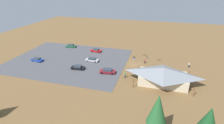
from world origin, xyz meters
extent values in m
plane|color=brown|center=(0.00, 0.00, 0.00)|extent=(160.00, 160.00, 0.00)
cube|color=#4C4C51|center=(23.83, 2.28, 0.03)|extent=(41.48, 32.06, 0.05)
cube|color=beige|center=(-9.19, 10.04, 1.38)|extent=(12.85, 6.83, 2.77)
pyramid|color=gray|center=(-9.19, 10.04, 3.78)|extent=(15.24, 9.21, 2.02)
cylinder|color=brown|center=(-16.63, 5.62, 1.38)|extent=(0.20, 0.20, 2.77)
cylinder|color=brown|center=(-1.75, 5.62, 1.38)|extent=(0.20, 0.20, 2.77)
cylinder|color=brown|center=(-16.63, 14.47, 1.38)|extent=(0.20, 0.20, 2.77)
cylinder|color=brown|center=(-1.75, 14.47, 1.38)|extent=(0.20, 0.20, 2.77)
cylinder|color=brown|center=(1.25, -5.37, 0.45)|extent=(0.60, 0.60, 0.90)
cylinder|color=#99999E|center=(0.56, -0.72, 1.10)|extent=(0.08, 0.08, 2.20)
cube|color=#1959B2|center=(0.56, -0.72, 1.90)|extent=(0.56, 0.04, 0.40)
cone|color=#235B2D|center=(-8.06, 29.07, 5.74)|extent=(3.61, 3.61, 5.97)
cone|color=#194C23|center=(-16.22, 28.82, 4.88)|extent=(4.00, 4.00, 5.62)
torus|color=black|center=(-7.46, -5.60, 0.36)|extent=(0.72, 0.06, 0.72)
torus|color=black|center=(-8.43, -5.57, 0.36)|extent=(0.72, 0.06, 0.72)
cylinder|color=#2347B7|center=(-7.95, -5.58, 0.48)|extent=(0.89, 0.07, 0.04)
cylinder|color=#2347B7|center=(-7.77, -5.59, 0.55)|extent=(0.04, 0.04, 0.39)
cube|color=black|center=(-7.77, -5.59, 0.74)|extent=(0.20, 0.09, 0.05)
cylinder|color=#2347B7|center=(-8.33, -5.57, 0.59)|extent=(0.04, 0.04, 0.47)
cylinder|color=black|center=(-8.33, -5.57, 0.83)|extent=(0.05, 0.48, 0.03)
torus|color=black|center=(-3.78, -6.71, 0.34)|extent=(0.45, 0.56, 0.68)
torus|color=black|center=(-3.16, -7.51, 0.34)|extent=(0.45, 0.56, 0.68)
cylinder|color=#722D9E|center=(-3.47, -7.11, 0.45)|extent=(0.60, 0.75, 0.04)
cylinder|color=#722D9E|center=(-3.58, -6.97, 0.54)|extent=(0.04, 0.04, 0.41)
cube|color=black|center=(-3.58, -6.97, 0.75)|extent=(0.19, 0.21, 0.05)
cylinder|color=#722D9E|center=(-3.22, -7.43, 0.56)|extent=(0.04, 0.04, 0.44)
cylinder|color=black|center=(-3.22, -7.43, 0.78)|extent=(0.40, 0.32, 0.03)
torus|color=black|center=(-10.76, 0.20, 0.36)|extent=(0.27, 0.70, 0.72)
torus|color=black|center=(-11.12, 1.23, 0.36)|extent=(0.27, 0.70, 0.72)
cylinder|color=yellow|center=(-10.94, 0.72, 0.48)|extent=(0.36, 0.96, 0.04)
cylinder|color=yellow|center=(-10.88, 0.53, 0.56)|extent=(0.04, 0.04, 0.39)
cube|color=black|center=(-10.88, 0.53, 0.76)|extent=(0.14, 0.22, 0.05)
cylinder|color=yellow|center=(-11.08, 1.13, 0.59)|extent=(0.04, 0.04, 0.46)
cylinder|color=black|center=(-11.08, 1.13, 0.82)|extent=(0.46, 0.19, 0.03)
torus|color=black|center=(-7.08, 0.83, 0.35)|extent=(0.48, 0.56, 0.70)
torus|color=black|center=(-6.46, 0.09, 0.35)|extent=(0.48, 0.56, 0.70)
cylinder|color=silver|center=(-6.77, 0.46, 0.46)|extent=(0.60, 0.71, 0.04)
cylinder|color=silver|center=(-6.88, 0.60, 0.57)|extent=(0.04, 0.04, 0.45)
cube|color=black|center=(-6.88, 0.60, 0.80)|extent=(0.19, 0.21, 0.05)
cylinder|color=silver|center=(-6.53, 0.16, 0.60)|extent=(0.04, 0.04, 0.50)
cylinder|color=black|center=(-6.53, 0.16, 0.85)|extent=(0.39, 0.33, 0.03)
torus|color=black|center=(-9.47, 0.46, 0.33)|extent=(0.46, 0.54, 0.67)
torus|color=black|center=(-8.77, 1.30, 0.33)|extent=(0.46, 0.54, 0.67)
cylinder|color=orange|center=(-9.12, 0.88, 0.45)|extent=(0.67, 0.80, 0.04)
cylinder|color=orange|center=(-9.25, 0.73, 0.53)|extent=(0.04, 0.04, 0.39)
cube|color=black|center=(-9.25, 0.73, 0.73)|extent=(0.19, 0.21, 0.05)
cylinder|color=orange|center=(-8.84, 1.22, 0.54)|extent=(0.04, 0.04, 0.42)
cylinder|color=black|center=(-8.84, 1.22, 0.75)|extent=(0.39, 0.33, 0.03)
torus|color=black|center=(-1.92, -8.85, 0.34)|extent=(0.61, 0.36, 0.68)
torus|color=black|center=(-2.82, -9.35, 0.34)|extent=(0.61, 0.36, 0.68)
cylinder|color=#197A7F|center=(-2.37, -9.10, 0.45)|extent=(0.85, 0.49, 0.04)
cylinder|color=#197A7F|center=(-2.21, -9.01, 0.55)|extent=(0.04, 0.04, 0.42)
cube|color=black|center=(-2.21, -9.01, 0.76)|extent=(0.21, 0.17, 0.05)
cylinder|color=#197A7F|center=(-2.73, -9.30, 0.58)|extent=(0.04, 0.04, 0.48)
cylinder|color=black|center=(-2.73, -9.30, 0.82)|extent=(0.26, 0.44, 0.03)
torus|color=black|center=(-15.88, 2.85, 0.35)|extent=(0.38, 0.63, 0.70)
torus|color=black|center=(-15.41, 2.02, 0.35)|extent=(0.38, 0.63, 0.70)
cylinder|color=#B7B7BC|center=(-15.65, 2.43, 0.47)|extent=(0.46, 0.78, 0.04)
cylinder|color=#B7B7BC|center=(-15.73, 2.58, 0.57)|extent=(0.04, 0.04, 0.45)
cube|color=black|center=(-15.73, 2.58, 0.80)|extent=(0.17, 0.21, 0.05)
cylinder|color=#B7B7BC|center=(-15.46, 2.10, 0.58)|extent=(0.04, 0.04, 0.46)
cylinder|color=black|center=(-15.46, 2.10, 0.81)|extent=(0.43, 0.26, 0.03)
cube|color=#1E42B2|center=(34.33, 6.58, 0.55)|extent=(4.52, 2.34, 0.55)
cube|color=#2D3842|center=(34.33, 6.58, 1.08)|extent=(2.61, 1.89, 0.51)
cylinder|color=black|center=(35.89, 7.18, 0.37)|extent=(0.66, 0.30, 0.64)
cylinder|color=black|center=(35.69, 5.60, 0.37)|extent=(0.66, 0.30, 0.64)
cylinder|color=black|center=(32.96, 7.55, 0.37)|extent=(0.66, 0.30, 0.64)
cylinder|color=black|center=(32.77, 5.97, 0.37)|extent=(0.66, 0.30, 0.64)
cube|color=#1E6B3D|center=(29.86, -10.33, 0.55)|extent=(4.53, 2.14, 0.56)
cube|color=#2D3842|center=(29.86, -10.33, 1.10)|extent=(2.58, 1.78, 0.55)
cylinder|color=black|center=(31.30, -9.42, 0.37)|extent=(0.65, 0.26, 0.64)
cylinder|color=black|center=(31.41, -11.03, 0.37)|extent=(0.65, 0.26, 0.64)
cylinder|color=black|center=(28.31, -9.63, 0.37)|extent=(0.65, 0.26, 0.64)
cylinder|color=black|center=(28.42, -11.24, 0.37)|extent=(0.65, 0.26, 0.64)
cube|color=red|center=(17.22, -7.92, 0.57)|extent=(4.50, 2.33, 0.59)
cube|color=#2D3842|center=(17.22, -7.92, 1.14)|extent=(2.59, 1.90, 0.54)
cylinder|color=black|center=(18.77, -7.27, 0.37)|extent=(0.66, 0.29, 0.64)
cylinder|color=black|center=(18.58, -8.90, 0.37)|extent=(0.66, 0.29, 0.64)
cylinder|color=black|center=(15.85, -6.94, 0.37)|extent=(0.66, 0.29, 0.64)
cylinder|color=black|center=(15.67, -8.56, 0.37)|extent=(0.66, 0.29, 0.64)
cube|color=maroon|center=(7.24, 8.55, 0.60)|extent=(4.94, 2.44, 0.67)
cube|color=#2D3842|center=(7.24, 8.55, 1.24)|extent=(2.84, 1.97, 0.60)
cylinder|color=black|center=(8.74, 9.57, 0.37)|extent=(0.66, 0.29, 0.64)
cylinder|color=black|center=(8.94, 7.90, 0.37)|extent=(0.66, 0.29, 0.64)
cylinder|color=black|center=(5.53, 9.19, 0.37)|extent=(0.66, 0.29, 0.64)
cylinder|color=black|center=(5.73, 7.53, 0.37)|extent=(0.66, 0.29, 0.64)
cube|color=black|center=(17.36, 8.51, 0.55)|extent=(4.45, 2.08, 0.56)
cube|color=#2D3842|center=(17.36, 8.51, 1.12)|extent=(2.53, 1.73, 0.57)
cylinder|color=black|center=(18.78, 9.39, 0.37)|extent=(0.65, 0.27, 0.64)
cylinder|color=black|center=(18.89, 7.84, 0.37)|extent=(0.65, 0.27, 0.64)
cylinder|color=black|center=(15.83, 9.18, 0.37)|extent=(0.65, 0.27, 0.64)
cylinder|color=black|center=(15.94, 7.63, 0.37)|extent=(0.65, 0.27, 0.64)
cube|color=#BCBCC1|center=(15.16, 1.48, 0.56)|extent=(4.67, 2.04, 0.57)
cube|color=#2D3842|center=(15.16, 1.48, 1.11)|extent=(2.64, 1.71, 0.54)
cylinder|color=black|center=(16.76, 2.18, 0.37)|extent=(0.65, 0.25, 0.64)
cylinder|color=black|center=(16.67, 0.61, 0.37)|extent=(0.65, 0.25, 0.64)
cylinder|color=black|center=(13.65, 2.35, 0.37)|extent=(0.65, 0.25, 0.64)
cylinder|color=black|center=(13.57, 0.78, 0.37)|extent=(0.65, 0.25, 0.64)
cube|color=#2D3347|center=(1.49, 9.84, 0.43)|extent=(0.30, 0.36, 0.86)
cylinder|color=green|center=(1.49, 9.84, 1.20)|extent=(0.36, 0.36, 0.66)
sphere|color=tan|center=(1.49, 9.84, 1.65)|extent=(0.24, 0.24, 0.24)
cube|color=#2D3347|center=(-3.15, -2.04, 0.45)|extent=(0.39, 0.40, 0.89)
cylinder|color=red|center=(-3.15, -2.04, 1.23)|extent=(0.36, 0.36, 0.68)
sphere|color=tan|center=(-3.15, -2.04, 1.69)|extent=(0.24, 0.24, 0.24)
cube|color=#2D3347|center=(-17.62, -2.60, 0.47)|extent=(0.39, 0.40, 0.95)
cylinder|color=silver|center=(-17.62, -2.60, 1.26)|extent=(0.36, 0.36, 0.64)
sphere|color=tan|center=(-17.62, -2.60, 1.70)|extent=(0.24, 0.24, 0.24)
camera|label=1|loc=(-6.80, 53.74, 25.30)|focal=27.52mm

